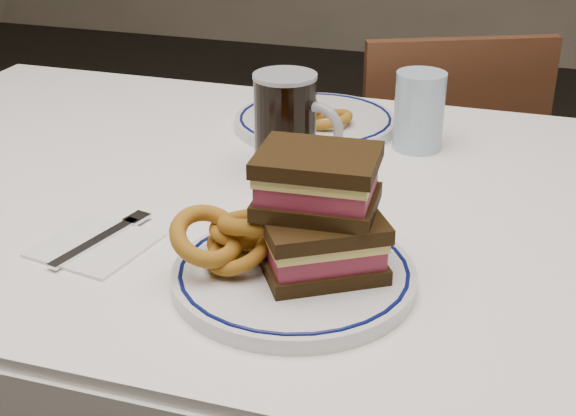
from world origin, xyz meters
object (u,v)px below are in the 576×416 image
(main_plate, at_px, (294,275))
(far_plate, at_px, (315,121))
(chair_far, at_px, (433,194))
(beer_mug, at_px, (287,125))
(reuben_sandwich, at_px, (320,212))

(main_plate, relative_size, far_plate, 1.01)
(chair_far, xyz_separation_m, main_plate, (-0.04, -0.93, 0.31))
(chair_far, distance_m, beer_mug, 0.76)
(main_plate, bearing_deg, chair_far, 87.69)
(main_plate, height_order, beer_mug, beer_mug)
(main_plate, distance_m, far_plate, 0.49)
(chair_far, distance_m, far_plate, 0.57)
(chair_far, relative_size, beer_mug, 5.68)
(far_plate, bearing_deg, chair_far, 71.95)
(reuben_sandwich, bearing_deg, main_plate, -146.10)
(chair_far, relative_size, reuben_sandwich, 5.24)
(main_plate, xyz_separation_m, beer_mug, (-0.10, 0.28, 0.06))
(reuben_sandwich, height_order, far_plate, reuben_sandwich)
(main_plate, distance_m, reuben_sandwich, 0.08)
(chair_far, bearing_deg, beer_mug, -101.66)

